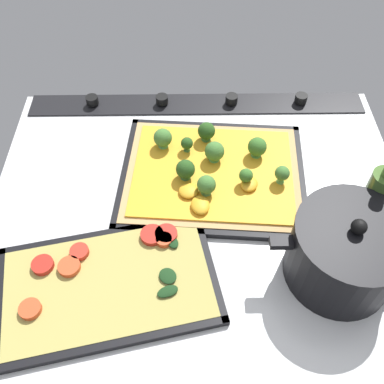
{
  "coord_description": "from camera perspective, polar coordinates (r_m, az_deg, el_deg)",
  "views": [
    {
      "loc": [
        2.16,
        47.67,
        66.79
      ],
      "look_at": [
        1.48,
        -2.45,
        3.36
      ],
      "focal_mm": 40.72,
      "sensor_mm": 36.0,
      "label": 1
    }
  ],
  "objects": [
    {
      "name": "ground_plane",
      "position": [
        0.83,
        1.04,
        -3.39
      ],
      "size": [
        80.06,
        68.88,
        3.0
      ],
      "primitive_type": "cube",
      "color": "silver"
    },
    {
      "name": "stove_control_panel",
      "position": [
        1.03,
        0.62,
        11.57
      ],
      "size": [
        76.86,
        7.0,
        2.6
      ],
      "color": "black",
      "rests_on": "ground_plane"
    },
    {
      "name": "baking_tray_front",
      "position": [
        0.87,
        2.71,
        2.13
      ],
      "size": [
        38.62,
        31.91,
        1.3
      ],
      "color": "black",
      "rests_on": "ground_plane"
    },
    {
      "name": "broccoli_pizza",
      "position": [
        0.86,
        2.7,
        2.97
      ],
      "size": [
        36.04,
        29.33,
        5.74
      ],
      "color": "tan",
      "rests_on": "baking_tray_front"
    },
    {
      "name": "baking_tray_back",
      "position": [
        0.75,
        -10.87,
        -11.98
      ],
      "size": [
        39.47,
        28.22,
        1.3
      ],
      "color": "black",
      "rests_on": "ground_plane"
    },
    {
      "name": "veggie_pizza_back",
      "position": [
        0.75,
        -10.84,
        -11.27
      ],
      "size": [
        36.64,
        25.39,
        1.9
      ],
      "color": "#A69B4F",
      "rests_on": "baking_tray_back"
    },
    {
      "name": "cooking_pot",
      "position": [
        0.74,
        19.43,
        -7.48
      ],
      "size": [
        25.11,
        18.27,
        14.86
      ],
      "color": "black",
      "rests_on": "ground_plane"
    },
    {
      "name": "oil_bottle",
      "position": [
        0.8,
        22.71,
        -1.02
      ],
      "size": [
        4.43,
        4.43,
        19.65
      ],
      "color": "#476B2D",
      "rests_on": "ground_plane"
    }
  ]
}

